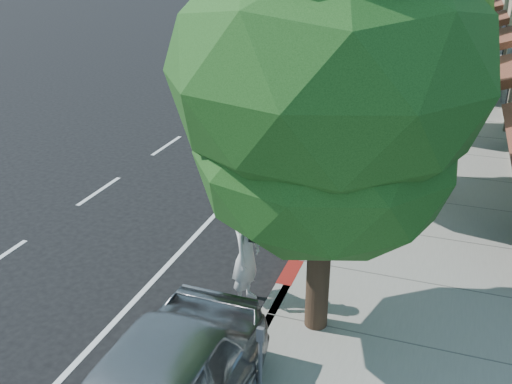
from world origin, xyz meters
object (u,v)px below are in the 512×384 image
at_px(silver_suv, 305,143).
at_px(pedestrian, 436,162).
at_px(street_tree_1, 386,11).
at_px(street_tree_0, 328,78).
at_px(bicycle, 292,224).
at_px(dark_sedan, 330,115).
at_px(white_pickup, 344,77).
at_px(cyclist, 246,255).
at_px(dark_suv_far, 399,48).

relative_size(silver_suv, pedestrian, 3.53).
relative_size(street_tree_1, silver_suv, 1.34).
bearing_deg(street_tree_0, bicycle, 113.41).
distance_m(silver_suv, dark_sedan, 3.50).
relative_size(street_tree_0, bicycle, 4.43).
bearing_deg(street_tree_1, white_pickup, 104.86).
xyz_separation_m(cyclist, silver_suv, (-0.73, 7.06, -0.20)).
bearing_deg(dark_suv_far, dark_sedan, -88.91).
distance_m(street_tree_1, white_pickup, 12.09).
bearing_deg(silver_suv, street_tree_1, -30.86).
distance_m(bicycle, white_pickup, 14.09).
height_order(street_tree_0, pedestrian, street_tree_0).
distance_m(street_tree_1, dark_sedan, 6.86).
bearing_deg(dark_sedan, white_pickup, 102.12).
distance_m(street_tree_1, cyclist, 6.90).
xyz_separation_m(street_tree_0, street_tree_1, (0.00, 6.00, 0.32)).
xyz_separation_m(white_pickup, dark_suv_far, (1.52, 7.78, 0.06)).
relative_size(street_tree_0, dark_suv_far, 1.57).
relative_size(street_tree_0, dark_sedan, 1.77).
bearing_deg(white_pickup, dark_suv_far, 81.67).
relative_size(cyclist, pedestrian, 1.22).
height_order(cyclist, pedestrian, cyclist).
xyz_separation_m(cyclist, white_pickup, (-1.46, 16.56, -0.28)).
bearing_deg(dark_suv_far, street_tree_1, -81.22).
distance_m(white_pickup, pedestrian, 11.27).
relative_size(street_tree_1, cyclist, 3.87).
xyz_separation_m(street_tree_0, dark_sedan, (-2.22, 11.00, -3.82)).
distance_m(silver_suv, white_pickup, 9.53).
relative_size(cyclist, dark_sedan, 0.49).
xyz_separation_m(street_tree_0, silver_suv, (-2.18, 7.50, -3.69)).
bearing_deg(street_tree_1, dark_sedan, 113.98).
relative_size(silver_suv, dark_sedan, 1.40).
bearing_deg(dark_sedan, bicycle, -77.90).
bearing_deg(silver_suv, cyclist, -80.50).
bearing_deg(bicycle, white_pickup, -17.17).
bearing_deg(cyclist, dark_suv_far, 2.62).
height_order(cyclist, silver_suv, cyclist).
height_order(cyclist, white_pickup, cyclist).
height_order(bicycle, white_pickup, white_pickup).
xyz_separation_m(bicycle, dark_sedan, (-0.92, 8.00, 0.25)).
distance_m(bicycle, dark_sedan, 8.05).
distance_m(cyclist, silver_suv, 7.10).
xyz_separation_m(street_tree_1, bicycle, (-1.30, -3.00, -4.39)).
bearing_deg(white_pickup, pedestrian, -63.83).
distance_m(street_tree_0, dark_suv_far, 25.09).
bearing_deg(street_tree_1, cyclist, -104.69).
bearing_deg(cyclist, street_tree_0, -104.05).
relative_size(dark_suv_far, pedestrian, 2.84).
bearing_deg(bicycle, cyclist, 152.72).
distance_m(street_tree_0, white_pickup, 17.66).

